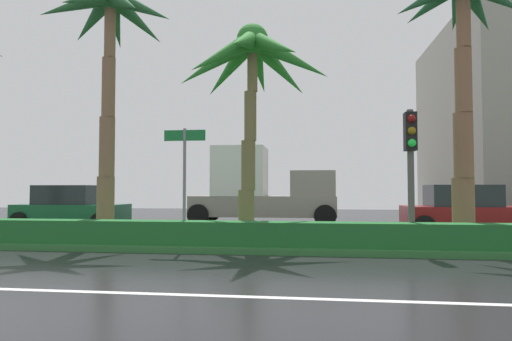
# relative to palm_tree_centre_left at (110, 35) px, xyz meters

# --- Properties ---
(ground_plane) EXTENTS (90.00, 42.00, 0.10)m
(ground_plane) POSITION_rel_palm_tree_centre_left_xyz_m (1.91, 1.01, -6.29)
(ground_plane) COLOR black
(near_lane_divider_stripe) EXTENTS (81.00, 0.14, 0.01)m
(near_lane_divider_stripe) POSITION_rel_palm_tree_centre_left_xyz_m (1.91, -5.99, -6.23)
(near_lane_divider_stripe) COLOR white
(near_lane_divider_stripe) RESTS_ON ground_plane
(median_strip) EXTENTS (85.50, 4.00, 0.15)m
(median_strip) POSITION_rel_palm_tree_centre_left_xyz_m (1.91, 0.01, -6.16)
(median_strip) COLOR #2D6B33
(median_strip) RESTS_ON ground_plane
(median_hedge) EXTENTS (76.50, 0.70, 0.60)m
(median_hedge) POSITION_rel_palm_tree_centre_left_xyz_m (1.91, -1.39, -5.79)
(median_hedge) COLOR #1E6028
(median_hedge) RESTS_ON median_strip
(palm_tree_centre_left) EXTENTS (3.98, 4.02, 7.72)m
(palm_tree_centre_left) POSITION_rel_palm_tree_centre_left_xyz_m (0.00, 0.00, 0.00)
(palm_tree_centre_left) COLOR brown
(palm_tree_centre_left) RESTS_ON median_strip
(palm_tree_centre) EXTENTS (4.49, 4.67, 6.14)m
(palm_tree_centre) POSITION_rel_palm_tree_centre_left_xyz_m (4.35, -0.19, -1.21)
(palm_tree_centre) COLOR brown
(palm_tree_centre) RESTS_ON median_strip
(palm_tree_centre_right) EXTENTS (3.55, 3.63, 7.43)m
(palm_tree_centre_right) POSITION_rel_palm_tree_centre_left_xyz_m (10.03, -0.32, -0.29)
(palm_tree_centre_right) COLOR brown
(palm_tree_centre_right) RESTS_ON median_strip
(traffic_signal_median_right) EXTENTS (0.28, 0.43, 3.40)m
(traffic_signal_median_right) POSITION_rel_palm_tree_centre_left_xyz_m (8.48, -1.12, -3.74)
(traffic_signal_median_right) COLOR #4C4C47
(traffic_signal_median_right) RESTS_ON median_strip
(street_name_sign) EXTENTS (1.10, 0.08, 3.00)m
(street_name_sign) POSITION_rel_palm_tree_centre_left_xyz_m (2.75, -1.33, -4.16)
(street_name_sign) COLOR slate
(street_name_sign) RESTS_ON median_strip
(car_in_traffic_leading) EXTENTS (4.30, 2.02, 1.72)m
(car_in_traffic_leading) POSITION_rel_palm_tree_centre_left_xyz_m (-3.61, 4.21, -5.41)
(car_in_traffic_leading) COLOR #195133
(car_in_traffic_leading) RESTS_ON ground_plane
(box_truck_lead) EXTENTS (6.40, 2.64, 3.46)m
(box_truck_lead) POSITION_rel_palm_tree_centre_left_xyz_m (3.79, 7.23, -4.69)
(box_truck_lead) COLOR gray
(box_truck_lead) RESTS_ON ground_plane
(car_in_traffic_second) EXTENTS (4.30, 2.02, 1.72)m
(car_in_traffic_second) POSITION_rel_palm_tree_centre_left_xyz_m (11.42, 4.01, -5.41)
(car_in_traffic_second) COLOR maroon
(car_in_traffic_second) RESTS_ON ground_plane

